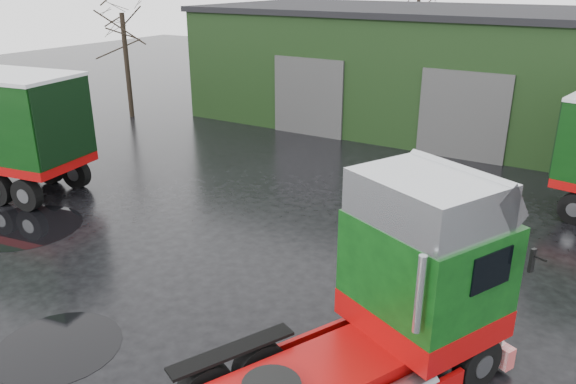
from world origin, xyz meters
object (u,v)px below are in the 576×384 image
object	(u,v)px
hero_tractor	(350,303)
tree_back_a	(417,22)
warehouse	(496,72)
tree_left	(125,44)

from	to	relation	value
hero_tractor	tree_back_a	xyz separation A→B (m)	(-10.50, 33.00, 2.53)
warehouse	hero_tractor	xyz separation A→B (m)	(2.50, -23.00, -0.94)
warehouse	hero_tractor	bearing A→B (deg)	-83.80
hero_tractor	tree_left	distance (m)	26.29
tree_left	tree_back_a	bearing A→B (deg)	58.57
tree_left	tree_back_a	distance (m)	21.10
tree_left	tree_back_a	xyz separation A→B (m)	(11.00, 18.00, 0.50)
warehouse	tree_left	size ratio (longest dim) A/B	3.81
warehouse	hero_tractor	world-z (taller)	warehouse
hero_tractor	tree_left	xyz separation A→B (m)	(-21.50, 15.00, 2.03)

